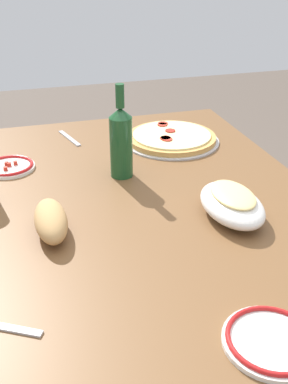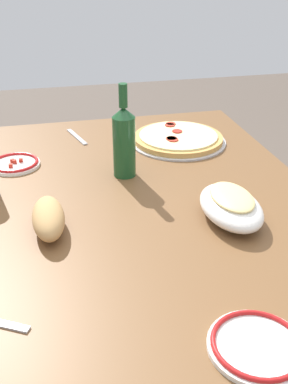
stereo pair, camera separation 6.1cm
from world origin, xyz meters
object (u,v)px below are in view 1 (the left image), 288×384
(baked_pasta_dish, at_px, (232,203))
(wine_bottle, at_px, (121,141))
(pepperoni_pizza, at_px, (171,138))
(side_plate_far, at_px, (272,341))
(side_plate_near, at_px, (10,167))
(bread_loaf, at_px, (51,221))
(dining_table, at_px, (144,233))

(baked_pasta_dish, distance_m, wine_bottle, 0.40)
(pepperoni_pizza, distance_m, side_plate_far, 0.98)
(baked_pasta_dish, bearing_deg, side_plate_far, 164.00)
(side_plate_far, bearing_deg, side_plate_near, 25.97)
(wine_bottle, bearing_deg, side_plate_far, -172.53)
(pepperoni_pizza, bearing_deg, side_plate_far, 171.69)
(bread_loaf, bearing_deg, wine_bottle, -42.12)
(side_plate_near, bearing_deg, side_plate_far, -154.03)
(pepperoni_pizza, xyz_separation_m, wine_bottle, (-0.22, 0.24, 0.10))
(wine_bottle, bearing_deg, bread_loaf, 137.88)
(wine_bottle, bearing_deg, pepperoni_pizza, -47.33)
(dining_table, bearing_deg, wine_bottle, 6.66)
(wine_bottle, bearing_deg, baked_pasta_dish, -145.19)
(baked_pasta_dish, bearing_deg, bread_loaf, 84.18)
(dining_table, bearing_deg, baked_pasta_dish, -124.81)
(wine_bottle, bearing_deg, side_plate_near, 66.93)
(side_plate_near, bearing_deg, wine_bottle, -113.07)
(dining_table, distance_m, side_plate_near, 0.50)
(baked_pasta_dish, xyz_separation_m, side_plate_far, (-0.43, 0.12, -0.03))
(pepperoni_pizza, height_order, bread_loaf, bread_loaf)
(pepperoni_pizza, distance_m, wine_bottle, 0.34)
(bread_loaf, bearing_deg, side_plate_far, -144.29)
(bread_loaf, bearing_deg, baked_pasta_dish, -95.82)
(pepperoni_pizza, relative_size, baked_pasta_dish, 1.45)
(dining_table, bearing_deg, bread_loaf, 109.07)
(dining_table, bearing_deg, pepperoni_pizza, -28.68)
(wine_bottle, relative_size, side_plate_far, 1.60)
(side_plate_near, height_order, side_plate_far, side_plate_near)
(baked_pasta_dish, bearing_deg, wine_bottle, 34.81)
(dining_table, height_order, wine_bottle, wine_bottle)
(baked_pasta_dish, bearing_deg, pepperoni_pizza, -1.95)
(side_plate_far, bearing_deg, dining_table, 7.73)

